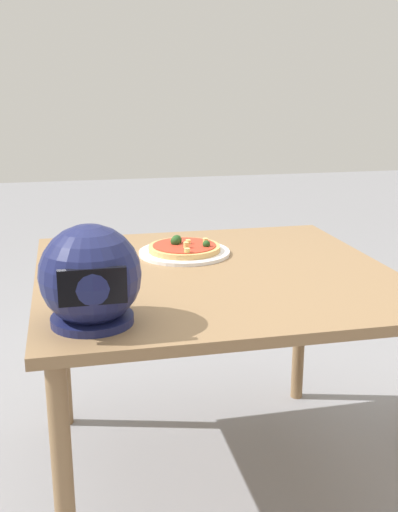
{
  "coord_description": "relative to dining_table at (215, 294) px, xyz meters",
  "views": [
    {
      "loc": [
        0.44,
        1.77,
        1.31
      ],
      "look_at": [
        0.03,
        -0.1,
        0.77
      ],
      "focal_mm": 42.89,
      "sensor_mm": 36.0,
      "label": 1
    }
  ],
  "objects": [
    {
      "name": "dining_table",
      "position": [
        0.0,
        0.0,
        0.0
      ],
      "size": [
        1.1,
        1.07,
        0.75
      ],
      "color": "olive",
      "rests_on": "ground"
    },
    {
      "name": "pizza_plate",
      "position": [
        0.06,
        -0.21,
        0.08
      ],
      "size": [
        0.31,
        0.31,
        0.01
      ],
      "primitive_type": "cylinder",
      "color": "white",
      "rests_on": "dining_table"
    },
    {
      "name": "ground_plane",
      "position": [
        0.0,
        0.0,
        -0.67
      ],
      "size": [
        14.0,
        14.0,
        0.0
      ],
      "primitive_type": "plane",
      "color": "gray"
    },
    {
      "name": "motorcycle_helmet",
      "position": [
        0.4,
        0.36,
        0.2
      ],
      "size": [
        0.25,
        0.25,
        0.25
      ],
      "color": "#191E4C",
      "rests_on": "dining_table"
    },
    {
      "name": "pizza",
      "position": [
        0.06,
        -0.21,
        0.1
      ],
      "size": [
        0.25,
        0.25,
        0.05
      ],
      "color": "tan",
      "rests_on": "pizza_plate"
    }
  ]
}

